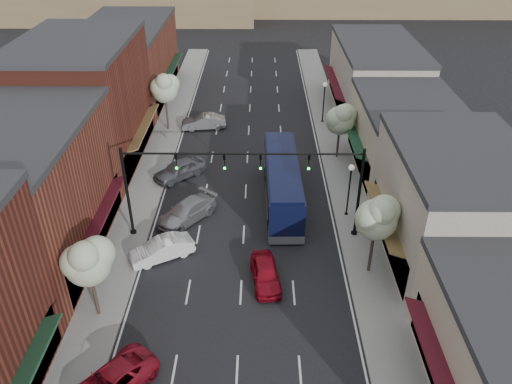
{
  "coord_description": "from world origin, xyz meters",
  "views": [
    {
      "loc": [
        1.13,
        -21.13,
        21.73
      ],
      "look_at": [
        0.88,
        10.34,
        2.2
      ],
      "focal_mm": 35.0,
      "sensor_mm": 36.0,
      "label": 1
    }
  ],
  "objects_px": {
    "tree_left_near": "(87,260)",
    "parked_car_b": "(162,249)",
    "tree_left_far": "(165,87)",
    "tree_right_near": "(378,216)",
    "parked_car_c": "(187,212)",
    "parked_car_d": "(179,169)",
    "lamp_post_far": "(324,96)",
    "red_hatchback": "(266,273)",
    "signal_mast_right": "(326,180)",
    "parked_car_e": "(204,122)",
    "coach_bus": "(282,182)",
    "parked_car_a": "(111,383)",
    "lamp_post_near": "(350,182)",
    "signal_mast_left": "(160,179)",
    "tree_right_far": "(341,118)"
  },
  "relations": [
    {
      "from": "tree_right_near",
      "to": "parked_car_c",
      "type": "height_order",
      "value": "tree_right_near"
    },
    {
      "from": "lamp_post_near",
      "to": "red_hatchback",
      "type": "relative_size",
      "value": 1.07
    },
    {
      "from": "tree_left_far",
      "to": "parked_car_b",
      "type": "xyz_separation_m",
      "value": [
        2.79,
        -20.6,
        -3.89
      ]
    },
    {
      "from": "tree_right_near",
      "to": "red_hatchback",
      "type": "bearing_deg",
      "value": -171.73
    },
    {
      "from": "tree_left_far",
      "to": "signal_mast_right",
      "type": "bearing_deg",
      "value": -52.29
    },
    {
      "from": "coach_bus",
      "to": "parked_car_a",
      "type": "relative_size",
      "value": 2.36
    },
    {
      "from": "parked_car_a",
      "to": "parked_car_d",
      "type": "xyz_separation_m",
      "value": [
        0.44,
        21.47,
        0.11
      ]
    },
    {
      "from": "coach_bus",
      "to": "parked_car_a",
      "type": "bearing_deg",
      "value": -118.54
    },
    {
      "from": "tree_left_near",
      "to": "parked_car_b",
      "type": "xyz_separation_m",
      "value": [
        2.79,
        5.4,
        -3.5
      ]
    },
    {
      "from": "tree_right_near",
      "to": "parked_car_b",
      "type": "distance_m",
      "value": 14.37
    },
    {
      "from": "parked_car_e",
      "to": "tree_right_far",
      "type": "bearing_deg",
      "value": 55.47
    },
    {
      "from": "lamp_post_far",
      "to": "parked_car_e",
      "type": "relative_size",
      "value": 0.99
    },
    {
      "from": "parked_car_b",
      "to": "coach_bus",
      "type": "bearing_deg",
      "value": 101.33
    },
    {
      "from": "lamp_post_near",
      "to": "coach_bus",
      "type": "height_order",
      "value": "lamp_post_near"
    },
    {
      "from": "lamp_post_near",
      "to": "signal_mast_right",
      "type": "bearing_deg",
      "value": -131.05
    },
    {
      "from": "tree_right_near",
      "to": "tree_left_near",
      "type": "distance_m",
      "value": 17.08
    },
    {
      "from": "tree_left_near",
      "to": "lamp_post_near",
      "type": "relative_size",
      "value": 1.28
    },
    {
      "from": "parked_car_c",
      "to": "parked_car_d",
      "type": "relative_size",
      "value": 1.11
    },
    {
      "from": "tree_left_near",
      "to": "coach_bus",
      "type": "xyz_separation_m",
      "value": [
        11.18,
        12.45,
        -2.37
      ]
    },
    {
      "from": "tree_right_near",
      "to": "tree_left_far",
      "type": "relative_size",
      "value": 0.97
    },
    {
      "from": "signal_mast_right",
      "to": "tree_right_near",
      "type": "distance_m",
      "value": 4.89
    },
    {
      "from": "parked_car_b",
      "to": "tree_left_far",
      "type": "bearing_deg",
      "value": 159.0
    },
    {
      "from": "tree_right_far",
      "to": "parked_car_c",
      "type": "height_order",
      "value": "tree_right_far"
    },
    {
      "from": "coach_bus",
      "to": "parked_car_b",
      "type": "xyz_separation_m",
      "value": [
        -8.39,
        -7.05,
        -1.13
      ]
    },
    {
      "from": "parked_car_a",
      "to": "lamp_post_far",
      "type": "bearing_deg",
      "value": 105.53
    },
    {
      "from": "signal_mast_right",
      "to": "signal_mast_left",
      "type": "distance_m",
      "value": 11.24
    },
    {
      "from": "parked_car_a",
      "to": "parked_car_e",
      "type": "distance_m",
      "value": 31.67
    },
    {
      "from": "lamp_post_near",
      "to": "parked_car_c",
      "type": "bearing_deg",
      "value": -176.91
    },
    {
      "from": "signal_mast_left",
      "to": "tree_right_far",
      "type": "height_order",
      "value": "signal_mast_left"
    },
    {
      "from": "tree_right_near",
      "to": "parked_car_b",
      "type": "height_order",
      "value": "tree_right_near"
    },
    {
      "from": "parked_car_e",
      "to": "coach_bus",
      "type": "bearing_deg",
      "value": 20.35
    },
    {
      "from": "lamp_post_far",
      "to": "tree_right_far",
      "type": "bearing_deg",
      "value": -86.12
    },
    {
      "from": "tree_right_far",
      "to": "parked_car_b",
      "type": "height_order",
      "value": "tree_right_far"
    },
    {
      "from": "tree_left_far",
      "to": "coach_bus",
      "type": "xyz_separation_m",
      "value": [
        11.18,
        -13.55,
        -2.76
      ]
    },
    {
      "from": "parked_car_c",
      "to": "tree_left_far",
      "type": "bearing_deg",
      "value": 142.43
    },
    {
      "from": "parked_car_b",
      "to": "parked_car_e",
      "type": "distance_m",
      "value": 21.08
    },
    {
      "from": "coach_bus",
      "to": "parked_car_d",
      "type": "height_order",
      "value": "coach_bus"
    },
    {
      "from": "parked_car_e",
      "to": "signal_mast_right",
      "type": "bearing_deg",
      "value": 21.09
    },
    {
      "from": "tree_right_near",
      "to": "signal_mast_left",
      "type": "bearing_deg",
      "value": 163.81
    },
    {
      "from": "lamp_post_near",
      "to": "parked_car_a",
      "type": "distance_m",
      "value": 21.18
    },
    {
      "from": "parked_car_d",
      "to": "tree_left_far",
      "type": "bearing_deg",
      "value": 152.04
    },
    {
      "from": "signal_mast_left",
      "to": "tree_right_far",
      "type": "bearing_deg",
      "value": 40.54
    },
    {
      "from": "red_hatchback",
      "to": "parked_car_c",
      "type": "bearing_deg",
      "value": 122.85
    },
    {
      "from": "tree_left_near",
      "to": "lamp_post_far",
      "type": "relative_size",
      "value": 1.28
    },
    {
      "from": "lamp_post_near",
      "to": "red_hatchback",
      "type": "distance_m",
      "value": 10.07
    },
    {
      "from": "tree_right_near",
      "to": "tree_left_far",
      "type": "bearing_deg",
      "value": 127.04
    },
    {
      "from": "signal_mast_left",
      "to": "tree_right_near",
      "type": "xyz_separation_m",
      "value": [
        13.97,
        -4.05,
        -0.17
      ]
    },
    {
      "from": "red_hatchback",
      "to": "parked_car_d",
      "type": "height_order",
      "value": "parked_car_d"
    },
    {
      "from": "tree_right_far",
      "to": "red_hatchback",
      "type": "height_order",
      "value": "tree_right_far"
    },
    {
      "from": "lamp_post_near",
      "to": "parked_car_e",
      "type": "bearing_deg",
      "value": 128.09
    }
  ]
}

